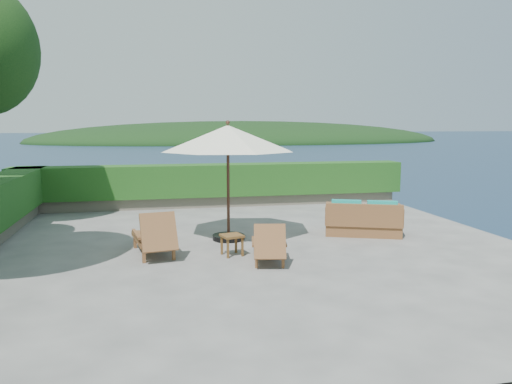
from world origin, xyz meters
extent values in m
plane|color=gray|center=(0.00, 0.00, 0.00)|extent=(12.00, 12.00, 0.00)
cube|color=#554C43|center=(0.00, 0.00, -1.55)|extent=(12.00, 12.00, 3.00)
plane|color=#152A42|center=(0.00, 0.00, -3.00)|extent=(600.00, 600.00, 0.00)
ellipsoid|color=black|center=(25.00, 140.00, -3.00)|extent=(126.00, 57.60, 12.60)
cube|color=#706859|center=(0.00, 5.60, 0.18)|extent=(12.00, 0.60, 0.36)
cube|color=#174112|center=(0.00, 5.60, 0.85)|extent=(12.40, 0.90, 1.00)
cylinder|color=black|center=(-0.32, 0.89, 0.06)|extent=(0.88, 0.88, 0.12)
cylinder|color=#3E2116|center=(-0.32, 0.89, 1.31)|extent=(0.08, 0.08, 2.62)
cone|color=white|center=(-0.32, 0.89, 2.32)|extent=(3.63, 3.63, 0.58)
sphere|color=#3E2116|center=(-0.32, 0.89, 2.67)|extent=(0.11, 0.11, 0.09)
cube|color=brown|center=(-2.20, -0.68, 0.13)|extent=(0.07, 0.07, 0.27)
cube|color=brown|center=(-1.63, -0.59, 0.13)|extent=(0.07, 0.07, 0.27)
cube|color=brown|center=(-2.40, 0.53, 0.13)|extent=(0.07, 0.07, 0.27)
cube|color=brown|center=(-1.83, 0.62, 0.13)|extent=(0.07, 0.07, 0.27)
cube|color=brown|center=(-2.03, 0.07, 0.31)|extent=(0.88, 1.42, 0.09)
cube|color=brown|center=(-1.91, -0.69, 0.59)|extent=(0.74, 0.54, 0.72)
cube|color=brown|center=(-2.34, -0.19, 0.46)|extent=(0.20, 0.87, 0.05)
cube|color=brown|center=(-1.66, -0.08, 0.46)|extent=(0.20, 0.87, 0.05)
cube|color=brown|center=(-0.17, -1.45, 0.11)|extent=(0.06, 0.06, 0.23)
cube|color=brown|center=(0.32, -1.55, 0.11)|extent=(0.06, 0.06, 0.23)
cube|color=brown|center=(0.04, -0.42, 0.11)|extent=(0.06, 0.06, 0.23)
cube|color=brown|center=(0.52, -0.51, 0.11)|extent=(0.06, 0.06, 0.23)
cube|color=brown|center=(0.19, -0.90, 0.26)|extent=(0.79, 1.23, 0.08)
cube|color=brown|center=(0.07, -1.54, 0.51)|extent=(0.64, 0.48, 0.62)
cube|color=brown|center=(-0.13, -1.01, 0.40)|extent=(0.20, 0.74, 0.04)
cube|color=brown|center=(0.45, -1.13, 0.40)|extent=(0.20, 0.74, 0.04)
cube|color=brown|center=(-0.58, -0.68, 0.19)|extent=(0.05, 0.05, 0.39)
cube|color=brown|center=(-0.27, -0.60, 0.19)|extent=(0.05, 0.05, 0.39)
cube|color=brown|center=(-0.66, -0.38, 0.19)|extent=(0.05, 0.05, 0.39)
cube|color=brown|center=(-0.35, -0.30, 0.19)|extent=(0.05, 0.05, 0.39)
cube|color=brown|center=(-0.47, -0.49, 0.41)|extent=(0.49, 0.49, 0.04)
cube|color=brown|center=(2.92, 0.78, 0.19)|extent=(1.95, 1.46, 0.39)
cube|color=brown|center=(2.77, 0.40, 0.53)|extent=(1.68, 0.77, 0.53)
cube|color=brown|center=(2.14, 1.09, 0.49)|extent=(0.43, 0.86, 0.44)
cube|color=brown|center=(3.70, 0.47, 0.49)|extent=(0.43, 0.86, 0.44)
cube|color=teal|center=(2.56, 0.97, 0.48)|extent=(0.96, 0.93, 0.18)
cube|color=teal|center=(3.32, 0.67, 0.48)|extent=(0.96, 0.93, 0.18)
cube|color=teal|center=(2.43, 0.64, 0.70)|extent=(0.68, 0.38, 0.35)
cube|color=teal|center=(3.19, 0.34, 0.70)|extent=(0.68, 0.38, 0.35)
camera|label=1|loc=(-2.01, -10.18, 2.65)|focal=35.00mm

